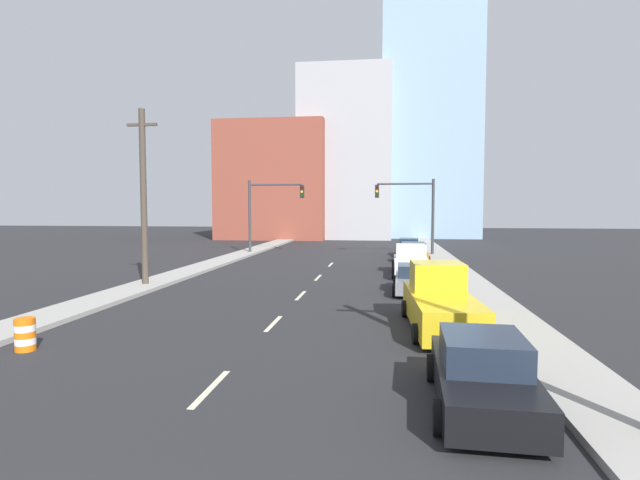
# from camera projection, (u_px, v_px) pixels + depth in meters

# --- Properties ---
(sidewalk_left) EXTENTS (2.06, 92.74, 0.18)m
(sidewalk_left) POSITION_uv_depth(u_px,v_px,m) (264.00, 247.00, 50.84)
(sidewalk_left) COLOR #9E9B93
(sidewalk_left) RESTS_ON ground
(sidewalk_right) EXTENTS (2.06, 92.74, 0.18)m
(sidewalk_right) POSITION_uv_depth(u_px,v_px,m) (432.00, 249.00, 48.65)
(sidewalk_right) COLOR #9E9B93
(sidewalk_right) RESTS_ON ground
(lane_stripe_at_8m) EXTENTS (0.16, 2.40, 0.01)m
(lane_stripe_at_8m) POSITION_uv_depth(u_px,v_px,m) (211.00, 388.00, 11.35)
(lane_stripe_at_8m) COLOR beige
(lane_stripe_at_8m) RESTS_ON ground
(lane_stripe_at_14m) EXTENTS (0.16, 2.40, 0.01)m
(lane_stripe_at_14m) POSITION_uv_depth(u_px,v_px,m) (273.00, 323.00, 17.68)
(lane_stripe_at_14m) COLOR beige
(lane_stripe_at_14m) RESTS_ON ground
(lane_stripe_at_20m) EXTENTS (0.16, 2.40, 0.01)m
(lane_stripe_at_20m) POSITION_uv_depth(u_px,v_px,m) (301.00, 295.00, 23.31)
(lane_stripe_at_20m) COLOR beige
(lane_stripe_at_20m) RESTS_ON ground
(lane_stripe_at_26m) EXTENTS (0.16, 2.40, 0.01)m
(lane_stripe_at_26m) POSITION_uv_depth(u_px,v_px,m) (318.00, 278.00, 29.22)
(lane_stripe_at_26m) COLOR beige
(lane_stripe_at_26m) RESTS_ON ground
(lane_stripe_at_32m) EXTENTS (0.16, 2.40, 0.01)m
(lane_stripe_at_32m) POSITION_uv_depth(u_px,v_px,m) (331.00, 265.00, 35.92)
(lane_stripe_at_32m) COLOR beige
(lane_stripe_at_32m) RESTS_ON ground
(building_brick_left) EXTENTS (14.00, 16.00, 15.10)m
(building_brick_left) POSITION_uv_depth(u_px,v_px,m) (280.00, 183.00, 69.16)
(building_brick_left) COLOR brown
(building_brick_left) RESTS_ON ground
(building_office_center) EXTENTS (12.00, 20.00, 22.14)m
(building_office_center) POSITION_uv_depth(u_px,v_px,m) (349.00, 159.00, 71.67)
(building_office_center) COLOR #A8A8AD
(building_office_center) RESTS_ON ground
(building_glass_right) EXTENTS (13.00, 20.00, 37.01)m
(building_glass_right) POSITION_uv_depth(u_px,v_px,m) (427.00, 110.00, 73.67)
(building_glass_right) COLOR #8CADC6
(building_glass_right) RESTS_ON ground
(traffic_signal_left) EXTENTS (5.01, 0.35, 6.52)m
(traffic_signal_left) POSITION_uv_depth(u_px,v_px,m) (265.00, 206.00, 43.98)
(traffic_signal_left) COLOR #38383D
(traffic_signal_left) RESTS_ON ground
(traffic_signal_right) EXTENTS (5.01, 0.35, 6.52)m
(traffic_signal_right) POSITION_uv_depth(u_px,v_px,m) (416.00, 206.00, 42.26)
(traffic_signal_right) COLOR #38383D
(traffic_signal_right) RESTS_ON ground
(utility_pole_left_mid) EXTENTS (1.60, 0.32, 9.11)m
(utility_pole_left_mid) POSITION_uv_depth(u_px,v_px,m) (144.00, 196.00, 25.52)
(utility_pole_left_mid) COLOR #473D33
(utility_pole_left_mid) RESTS_ON ground
(traffic_barrel) EXTENTS (0.56, 0.56, 0.95)m
(traffic_barrel) POSITION_uv_depth(u_px,v_px,m) (25.00, 334.00, 14.31)
(traffic_barrel) COLOR orange
(traffic_barrel) RESTS_ON ground
(sedan_black) EXTENTS (2.26, 4.66, 1.51)m
(sedan_black) POSITION_uv_depth(u_px,v_px,m) (482.00, 375.00, 10.24)
(sedan_black) COLOR black
(sedan_black) RESTS_ON ground
(pickup_truck_yellow) EXTENTS (2.51, 6.14, 2.19)m
(pickup_truck_yellow) POSITION_uv_depth(u_px,v_px,m) (440.00, 303.00, 16.95)
(pickup_truck_yellow) COLOR gold
(pickup_truck_yellow) RESTS_ON ground
(sedan_gray) EXTENTS (2.11, 4.34, 1.36)m
(sedan_gray) POSITION_uv_depth(u_px,v_px,m) (414.00, 280.00, 24.09)
(sedan_gray) COLOR slate
(sedan_gray) RESTS_ON ground
(pickup_truck_white) EXTENTS (2.36, 5.62, 1.82)m
(pickup_truck_white) POSITION_uv_depth(u_px,v_px,m) (411.00, 262.00, 30.50)
(pickup_truck_white) COLOR silver
(pickup_truck_white) RESTS_ON ground
(sedan_orange) EXTENTS (2.22, 4.48, 1.54)m
(sedan_orange) POSITION_uv_depth(u_px,v_px,m) (413.00, 254.00, 36.87)
(sedan_orange) COLOR orange
(sedan_orange) RESTS_ON ground
(sedan_teal) EXTENTS (2.21, 4.77, 1.50)m
(sedan_teal) POSITION_uv_depth(u_px,v_px,m) (409.00, 248.00, 42.24)
(sedan_teal) COLOR #196B75
(sedan_teal) RESTS_ON ground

